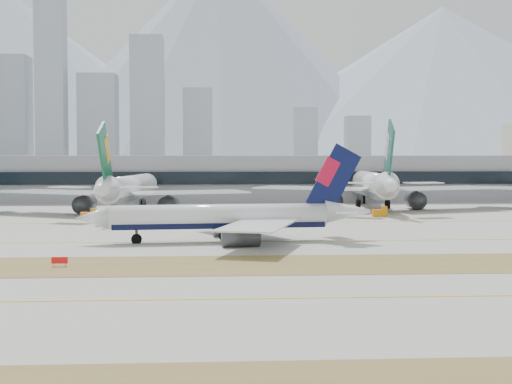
{
  "coord_description": "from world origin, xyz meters",
  "views": [
    {
      "loc": [
        -12.17,
        -129.66,
        15.25
      ],
      "look_at": [
        -3.34,
        18.0,
        7.5
      ],
      "focal_mm": 50.0,
      "sensor_mm": 36.0,
      "label": 1
    }
  ],
  "objects": [
    {
      "name": "hold_sign_left",
      "position": [
        -33.13,
        -32.0,
        0.88
      ],
      "size": [
        2.2,
        0.15,
        1.35
      ],
      "color": "red",
      "rests_on": "ground"
    },
    {
      "name": "terminal",
      "position": [
        0.0,
        114.84,
        7.5
      ],
      "size": [
        280.0,
        43.1,
        15.0
      ],
      "color": "gray",
      "rests_on": "ground"
    },
    {
      "name": "widebody_eva",
      "position": [
        -34.51,
        56.8,
        6.16
      ],
      "size": [
        64.66,
        63.6,
        23.16
      ],
      "rotation": [
        0.0,
        0.0,
        1.47
      ],
      "color": "white",
      "rests_on": "ground"
    },
    {
      "name": "mountain_ridge",
      "position": [
        33.0,
        1404.14,
        181.85
      ],
      "size": [
        2830.0,
        1120.0,
        470.0
      ],
      "color": "#9EA8B7",
      "rests_on": "ground"
    },
    {
      "name": "taxiing_airliner",
      "position": [
        -9.23,
        -5.27,
        4.22
      ],
      "size": [
        52.15,
        45.13,
        17.51
      ],
      "rotation": [
        0.0,
        0.0,
        3.23
      ],
      "color": "white",
      "rests_on": "ground"
    },
    {
      "name": "ground",
      "position": [
        0.0,
        0.0,
        0.0
      ],
      "size": [
        3000.0,
        3000.0,
        0.0
      ],
      "primitive_type": "plane",
      "color": "#9B9991",
      "rests_on": "ground"
    },
    {
      "name": "gse_b",
      "position": [
        -41.28,
        38.67,
        1.05
      ],
      "size": [
        3.55,
        2.0,
        2.6
      ],
      "color": "orange",
      "rests_on": "ground"
    },
    {
      "name": "apron_markings",
      "position": [
        0.0,
        -53.95,
        0.02
      ],
      "size": [
        360.0,
        122.22,
        0.06
      ],
      "color": "brown",
      "rests_on": "ground"
    },
    {
      "name": "gse_c",
      "position": [
        28.84,
        43.09,
        1.05
      ],
      "size": [
        3.55,
        2.0,
        2.6
      ],
      "color": "orange",
      "rests_on": "ground"
    },
    {
      "name": "widebody_cathay",
      "position": [
        32.96,
        68.62,
        6.47
      ],
      "size": [
        68.2,
        66.85,
        24.36
      ],
      "rotation": [
        0.0,
        0.0,
        1.5
      ],
      "color": "white",
      "rests_on": "ground"
    },
    {
      "name": "city_skyline",
      "position": [
        -106.76,
        453.42,
        49.8
      ],
      "size": [
        342.0,
        49.8,
        140.0
      ],
      "color": "#929BA6",
      "rests_on": "ground"
    }
  ]
}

